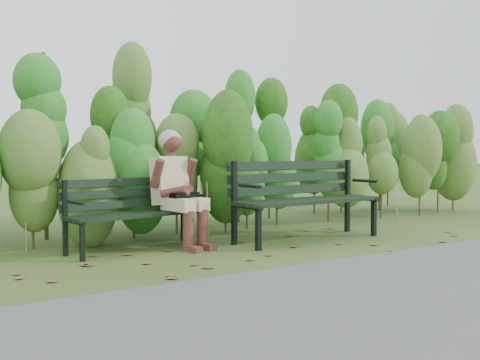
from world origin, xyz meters
TOP-DOWN VIEW (x-y plane):
  - ground at (0.00, 0.00)m, footprint 80.00×80.00m
  - footpath at (0.00, -2.20)m, footprint 60.00×2.50m
  - hedge_band at (0.00, 1.86)m, footprint 11.04×1.67m
  - leaf_litter at (0.17, 0.02)m, footprint 5.74×2.15m
  - bench_left at (-1.11, 0.80)m, footprint 1.63×0.75m
  - bench_right at (0.89, 0.31)m, footprint 1.95×0.69m
  - seated_woman at (-0.62, 0.70)m, footprint 0.58×0.86m

SIDE VIEW (x-z plane):
  - ground at x=0.00m, z-range 0.00..0.00m
  - leaf_litter at x=0.17m, z-range 0.00..0.01m
  - footpath at x=0.00m, z-range 0.00..0.01m
  - bench_left at x=-1.11m, z-range 0.07..0.85m
  - bench_right at x=0.89m, z-range 0.09..1.05m
  - seated_woman at x=-0.62m, z-range 0.06..1.38m
  - hedge_band at x=0.00m, z-range 0.05..2.47m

